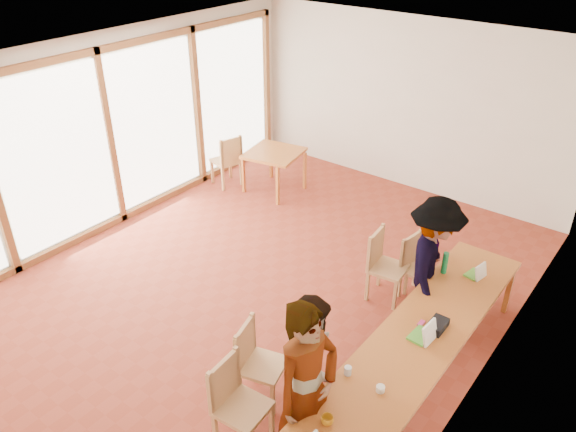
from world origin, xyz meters
name	(u,v)px	position (x,y,z in m)	size (l,w,h in m)	color
ground	(260,285)	(0.00, 0.00, 0.00)	(8.00, 8.00, 0.00)	maroon
wall_back	(407,105)	(0.00, 4.00, 1.50)	(6.00, 0.10, 3.00)	beige
wall_right	(496,275)	(3.00, 0.00, 1.50)	(0.10, 8.00, 3.00)	beige
window_wall	(109,134)	(-2.96, 0.00, 1.50)	(0.10, 8.00, 3.00)	white
ceiling	(253,65)	(0.00, 0.00, 3.02)	(6.00, 8.00, 0.04)	white
communal_table	(417,341)	(2.50, -0.44, 0.70)	(0.80, 4.00, 0.75)	#BE622A
side_table	(274,156)	(-1.64, 2.36, 0.67)	(0.90, 0.90, 0.75)	#BE622A
chair_near	(233,394)	(1.41, -2.03, 0.59)	(0.48, 0.48, 0.51)	tan
chair_mid	(254,354)	(1.21, -1.50, 0.57)	(0.53, 0.53, 0.49)	tan
chair_far	(382,258)	(1.38, 0.82, 0.59)	(0.49, 0.49, 0.51)	tan
chair_empty	(415,260)	(1.72, 1.11, 0.54)	(0.46, 0.46, 0.47)	tan
chair_spare	(229,156)	(-2.40, 2.00, 0.59)	(0.56, 0.56, 0.51)	tan
person_near	(307,391)	(2.11, -1.83, 0.92)	(0.67, 0.44, 1.84)	gray
person_mid	(313,361)	(1.86, -1.38, 0.77)	(0.74, 0.58, 1.53)	gray
person_far	(432,264)	(2.10, 0.70, 0.86)	(1.11, 0.64, 1.72)	gray
laptop_mid	(425,334)	(2.56, -0.42, 0.81)	(0.24, 0.27, 0.22)	#57B735
laptop_far	(477,273)	(2.57, 0.94, 0.80)	(0.23, 0.25, 0.18)	#57B735
yellow_mug	(327,420)	(2.37, -1.89, 0.79)	(0.11, 0.11, 0.09)	orange
green_bottle	(445,263)	(2.23, 0.78, 0.89)	(0.07, 0.07, 0.28)	#158146
clear_glass	(348,371)	(2.20, -1.30, 0.80)	(0.07, 0.07, 0.09)	silver
condiment_cup	(380,389)	(2.55, -1.30, 0.78)	(0.08, 0.08, 0.06)	white
pink_phone	(421,323)	(2.43, -0.23, 0.76)	(0.05, 0.10, 0.01)	#CC3481
black_pouch	(437,325)	(2.59, -0.20, 0.80)	(0.16, 0.26, 0.09)	black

